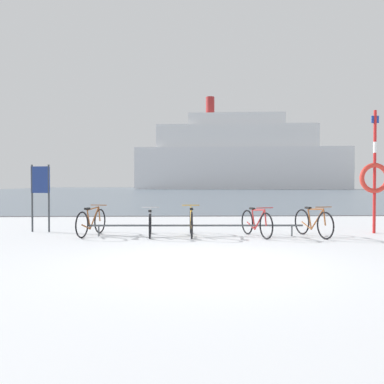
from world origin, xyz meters
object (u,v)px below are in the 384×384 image
at_px(bicycle_0, 91,222).
at_px(bicycle_1, 150,223).
at_px(ferry_ship, 239,158).
at_px(bicycle_2, 191,222).
at_px(rescue_post, 375,176).
at_px(bicycle_4, 313,223).
at_px(bicycle_3, 256,223).
at_px(info_sign, 40,187).

bearing_deg(bicycle_0, bicycle_1, -5.98).
bearing_deg(bicycle_0, ferry_ship, 78.84).
height_order(bicycle_1, bicycle_2, bicycle_2).
distance_m(bicycle_0, rescue_post, 7.80).
xyz_separation_m(bicycle_4, rescue_post, (1.93, 0.70, 1.22)).
xyz_separation_m(bicycle_2, ferry_ship, (13.34, 81.11, 6.63)).
relative_size(bicycle_3, rescue_post, 0.48).
distance_m(bicycle_0, bicycle_1, 1.56).
bearing_deg(bicycle_1, bicycle_0, 174.02).
distance_m(bicycle_3, rescue_post, 3.67).
xyz_separation_m(bicycle_1, rescue_post, (6.14, 0.43, 1.25)).
bearing_deg(bicycle_1, bicycle_2, -2.06).
height_order(bicycle_2, ferry_ship, ferry_ship).
bearing_deg(bicycle_0, info_sign, 152.04).
relative_size(bicycle_2, bicycle_4, 1.04).
xyz_separation_m(bicycle_0, rescue_post, (7.69, 0.27, 1.23)).
relative_size(bicycle_1, rescue_post, 0.49).
distance_m(bicycle_4, ferry_ship, 82.25).
bearing_deg(bicycle_2, bicycle_4, -4.25).
bearing_deg(bicycle_3, ferry_ship, 81.84).
relative_size(rescue_post, ferry_ship, 0.07).
xyz_separation_m(bicycle_4, ferry_ship, (10.20, 81.34, 6.63)).
distance_m(bicycle_2, bicycle_4, 3.14).
distance_m(bicycle_1, bicycle_4, 4.21).
height_order(bicycle_4, ferry_ship, ferry_ship).
bearing_deg(bicycle_0, bicycle_4, -4.31).
bearing_deg(ferry_ship, bicycle_0, -101.16).
bearing_deg(info_sign, bicycle_2, -14.02).
bearing_deg(rescue_post, bicycle_1, -176.00).
bearing_deg(bicycle_4, bicycle_3, 177.82).
bearing_deg(bicycle_4, bicycle_1, 176.31).
relative_size(bicycle_2, bicycle_3, 1.05).
bearing_deg(bicycle_1, info_sign, 162.16).
height_order(bicycle_1, bicycle_3, bicycle_3).
xyz_separation_m(info_sign, ferry_ship, (17.57, 80.05, 5.71)).
bearing_deg(info_sign, bicycle_0, -27.96).
relative_size(bicycle_0, rescue_post, 0.49).
xyz_separation_m(bicycle_4, info_sign, (-7.37, 1.29, 0.92)).
height_order(info_sign, ferry_ship, ferry_ship).
relative_size(bicycle_2, info_sign, 0.90).
bearing_deg(bicycle_1, bicycle_3, -4.49).
height_order(bicycle_2, bicycle_4, bicycle_4).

